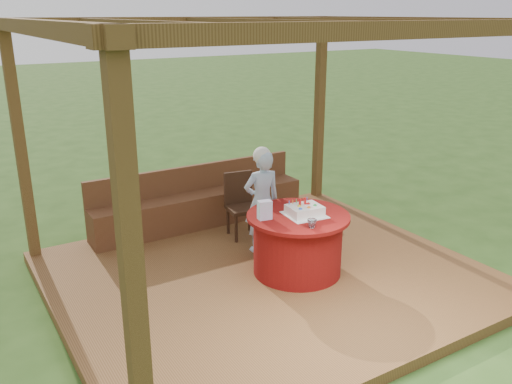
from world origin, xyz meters
TOP-DOWN VIEW (x-y plane):
  - ground at (0.00, 0.00)m, footprint 60.00×60.00m
  - deck at (0.00, 0.00)m, footprint 4.50×4.00m
  - pergola at (0.00, 0.00)m, footprint 4.50×4.00m
  - bench at (0.00, 1.72)m, footprint 3.00×0.42m
  - table at (0.29, -0.16)m, footprint 1.13×1.13m
  - chair at (0.30, 1.12)m, footprint 0.43×0.43m
  - elderly_woman at (0.27, 0.55)m, footprint 0.49×0.35m
  - birthday_cake at (0.34, -0.20)m, footprint 0.44×0.44m
  - gift_bag at (-0.09, -0.07)m, footprint 0.16×0.12m
  - drinking_glass at (0.19, -0.53)m, footprint 0.11×0.11m

SIDE VIEW (x-z plane):
  - ground at x=0.00m, z-range 0.00..0.00m
  - deck at x=0.00m, z-range 0.00..0.12m
  - bench at x=0.00m, z-range -0.02..0.79m
  - table at x=0.29m, z-range 0.13..0.81m
  - chair at x=0.30m, z-range 0.15..0.98m
  - elderly_woman at x=0.27m, z-range 0.13..1.42m
  - drinking_glass at x=0.19m, z-range 0.81..0.90m
  - birthday_cake at x=0.34m, z-range 0.77..0.95m
  - gift_bag at x=-0.09m, z-range 0.81..1.01m
  - pergola at x=0.00m, z-range 1.05..3.77m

